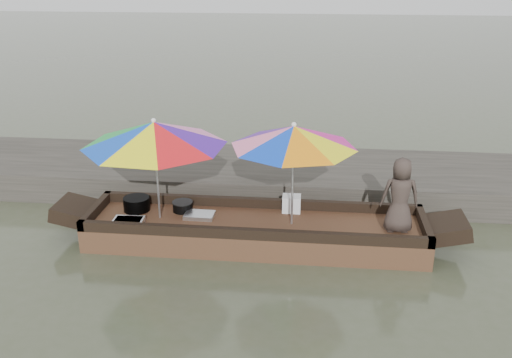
# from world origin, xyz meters

# --- Properties ---
(water) EXTENTS (80.00, 80.00, 0.00)m
(water) POSITION_xyz_m (0.00, 0.00, 0.00)
(water) COLOR #40452F
(water) RESTS_ON ground
(dock) EXTENTS (22.00, 2.20, 0.50)m
(dock) POSITION_xyz_m (0.00, 2.20, 0.25)
(dock) COLOR #2D2B26
(dock) RESTS_ON ground
(boat_hull) EXTENTS (5.02, 1.20, 0.35)m
(boat_hull) POSITION_xyz_m (0.00, 0.00, 0.17)
(boat_hull) COLOR #3F2819
(boat_hull) RESTS_ON water
(cooking_pot) EXTENTS (0.40, 0.40, 0.21)m
(cooking_pot) POSITION_xyz_m (-1.89, 0.23, 0.46)
(cooking_pot) COLOR black
(cooking_pot) RESTS_ON boat_hull
(tray_crayfish) EXTENTS (0.46, 0.32, 0.09)m
(tray_crayfish) POSITION_xyz_m (-1.85, -0.30, 0.39)
(tray_crayfish) COLOR silver
(tray_crayfish) RESTS_ON boat_hull
(tray_scallop) EXTENTS (0.45, 0.32, 0.06)m
(tray_scallop) POSITION_xyz_m (-0.86, 0.09, 0.38)
(tray_scallop) COLOR silver
(tray_scallop) RESTS_ON boat_hull
(charcoal_grill) EXTENTS (0.30, 0.30, 0.14)m
(charcoal_grill) POSITION_xyz_m (-1.17, 0.28, 0.42)
(charcoal_grill) COLOR black
(charcoal_grill) RESTS_ON boat_hull
(supply_bag) EXTENTS (0.28, 0.22, 0.26)m
(supply_bag) POSITION_xyz_m (0.52, 0.45, 0.48)
(supply_bag) COLOR silver
(supply_bag) RESTS_ON boat_hull
(vendor) EXTENTS (0.55, 0.37, 1.11)m
(vendor) POSITION_xyz_m (2.06, -0.06, 0.90)
(vendor) COLOR #372C27
(vendor) RESTS_ON boat_hull
(umbrella_bow) EXTENTS (2.65, 2.65, 1.55)m
(umbrella_bow) POSITION_xyz_m (-1.46, 0.00, 1.12)
(umbrella_bow) COLOR pink
(umbrella_bow) RESTS_ON boat_hull
(umbrella_stern) EXTENTS (2.01, 2.01, 1.55)m
(umbrella_stern) POSITION_xyz_m (0.54, 0.00, 1.12)
(umbrella_stern) COLOR #E51493
(umbrella_stern) RESTS_ON boat_hull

